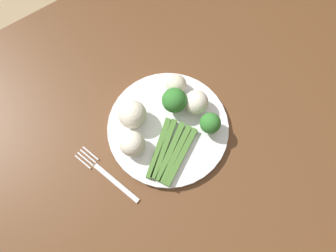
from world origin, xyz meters
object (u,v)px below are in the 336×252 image
at_px(dining_table, 201,139).
at_px(cauliflower_outer_edge, 197,102).
at_px(broccoli_back, 174,100).
at_px(cauliflower_mid, 176,84).
at_px(cauliflower_near_fork, 133,114).
at_px(cauliflower_edge, 132,144).
at_px(plate, 168,128).
at_px(broccoli_right, 210,123).
at_px(asparagus_bundle, 170,152).
at_px(fork, 107,174).

relative_size(dining_table, cauliflower_outer_edge, 22.03).
bearing_deg(broccoli_back, cauliflower_mid, 50.09).
relative_size(cauliflower_near_fork, cauliflower_edge, 1.13).
bearing_deg(plate, broccoli_back, 39.16).
relative_size(dining_table, cauliflower_near_fork, 19.25).
height_order(broccoli_right, cauliflower_edge, broccoli_right).
relative_size(asparagus_bundle, cauliflower_near_fork, 2.43).
distance_m(plate, fork, 0.16).
relative_size(broccoli_right, cauliflower_outer_edge, 1.03).
distance_m(cauliflower_outer_edge, fork, 0.24).
bearing_deg(cauliflower_mid, cauliflower_outer_edge, -78.98).
height_order(asparagus_bundle, cauliflower_mid, cauliflower_mid).
xyz_separation_m(asparagus_bundle, cauliflower_mid, (0.09, 0.11, 0.02)).
bearing_deg(cauliflower_mid, fork, -161.98).
relative_size(broccoli_right, fork, 0.33).
bearing_deg(dining_table, cauliflower_edge, 166.00).
xyz_separation_m(asparagus_bundle, fork, (-0.13, 0.04, -0.02)).
xyz_separation_m(dining_table, cauliflower_near_fork, (-0.13, 0.09, 0.16)).
bearing_deg(cauliflower_edge, broccoli_back, 12.21).
xyz_separation_m(asparagus_bundle, broccoli_right, (0.10, -0.00, 0.02)).
height_order(broccoli_back, fork, broccoli_back).
bearing_deg(cauliflower_edge, plate, -2.25).
xyz_separation_m(broccoli_back, cauliflower_mid, (0.03, 0.03, -0.01)).
bearing_deg(cauliflower_near_fork, broccoli_right, -41.58).
height_order(cauliflower_near_fork, cauliflower_mid, cauliflower_near_fork).
relative_size(cauliflower_outer_edge, cauliflower_mid, 1.15).
bearing_deg(broccoli_back, plate, -140.84).
bearing_deg(broccoli_back, cauliflower_near_fork, 163.67).
distance_m(dining_table, asparagus_bundle, 0.17).
relative_size(dining_table, fork, 7.06).
distance_m(asparagus_bundle, cauliflower_edge, 0.08).
distance_m(asparagus_bundle, broccoli_right, 0.10).
xyz_separation_m(dining_table, broccoli_back, (-0.04, 0.07, 0.16)).
distance_m(broccoli_back, cauliflower_edge, 0.13).
distance_m(cauliflower_outer_edge, cauliflower_mid, 0.06).
bearing_deg(broccoli_right, cauliflower_outer_edge, 82.74).
height_order(broccoli_right, broccoli_back, broccoli_back).
xyz_separation_m(cauliflower_near_fork, cauliflower_outer_edge, (0.13, -0.05, -0.00)).
bearing_deg(cauliflower_outer_edge, asparagus_bundle, -153.04).
distance_m(dining_table, broccoli_back, 0.18).
distance_m(broccoli_back, cauliflower_outer_edge, 0.05).
height_order(plate, cauliflower_outer_edge, cauliflower_outer_edge).
height_order(cauliflower_edge, cauliflower_outer_edge, same).
distance_m(asparagus_bundle, fork, 0.14).
bearing_deg(plate, cauliflower_near_fork, 132.72).
relative_size(plate, cauliflower_near_fork, 4.38).
bearing_deg(asparagus_bundle, broccoli_right, -33.57).
bearing_deg(fork, broccoli_right, -116.85).
bearing_deg(broccoli_right, cauliflower_edge, 160.42).
relative_size(broccoli_right, cauliflower_edge, 1.02).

